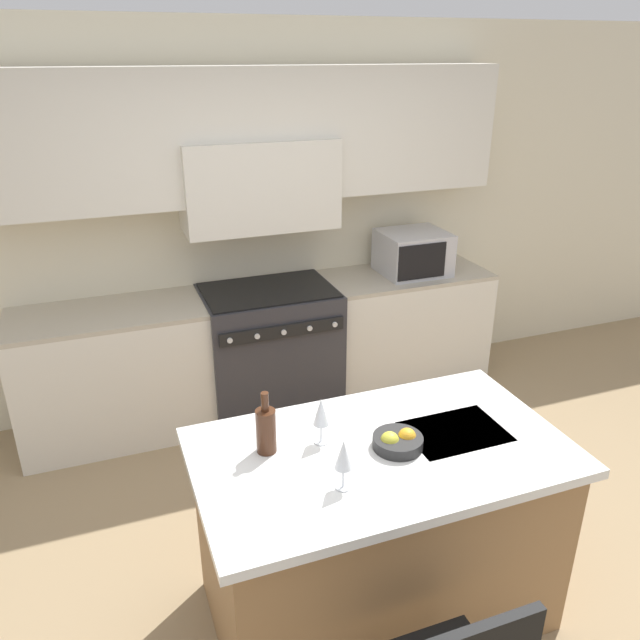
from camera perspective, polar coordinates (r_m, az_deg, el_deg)
ground_plane at (r=3.44m, az=5.21°, el=-22.99°), size 10.00×10.00×0.00m
back_cabinetry at (r=4.48m, az=-6.05°, el=11.81°), size 10.00×0.46×2.70m
back_counter at (r=4.61m, az=-4.65°, el=-2.69°), size 3.46×0.62×0.92m
range_stove at (r=4.59m, az=-4.58°, el=-2.69°), size 0.94×0.70×0.94m
microwave at (r=4.79m, az=8.49°, el=6.12°), size 0.49×0.44×0.32m
kitchen_island at (r=3.02m, az=5.32°, el=-18.66°), size 1.61×0.92×0.92m
wine_bottle at (r=2.66m, az=-4.96°, el=-9.93°), size 0.09×0.09×0.28m
wine_glass_near at (r=2.43m, az=2.16°, el=-12.30°), size 0.07×0.07×0.22m
wine_glass_far at (r=2.68m, az=0.10°, el=-8.49°), size 0.07×0.07×0.22m
fruit_bowl at (r=2.74m, az=7.16°, el=-10.92°), size 0.22×0.22×0.08m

